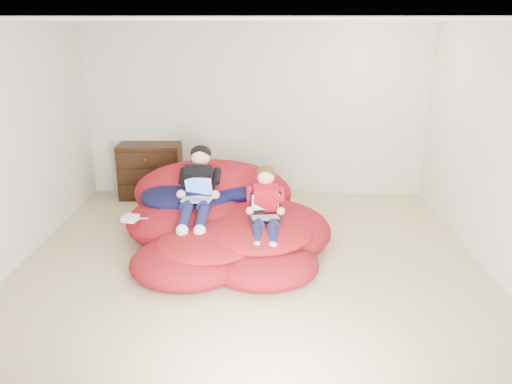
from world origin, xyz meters
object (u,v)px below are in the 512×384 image
beanbag_pile (223,223)px  laptop_white (198,193)px  dresser (151,171)px  older_boy (198,186)px  younger_boy (265,204)px  laptop_black (265,210)px

beanbag_pile → laptop_white: size_ratio=6.89×
dresser → older_boy: 1.89m
younger_boy → dresser: bearing=130.6°
beanbag_pile → laptop_black: beanbag_pile is taller
younger_boy → beanbag_pile: bearing=145.4°
older_boy → laptop_black: 0.90m
older_boy → younger_boy: 0.88m
laptop_white → laptop_black: (0.78, -0.34, -0.07)m
beanbag_pile → laptop_white: bearing=-176.8°
dresser → beanbag_pile: bearing=-53.6°
younger_boy → older_boy: bearing=152.6°
beanbag_pile → younger_boy: 0.70m
younger_boy → laptop_white: (-0.78, 0.33, 0.00)m
beanbag_pile → laptop_white: 0.47m
beanbag_pile → older_boy: bearing=167.9°
older_boy → laptop_white: older_boy is taller
younger_boy → laptop_black: size_ratio=2.37×
laptop_white → younger_boy: bearing=-22.8°
older_boy → laptop_white: bearing=-90.0°
laptop_black → younger_boy: bearing=90.0°
dresser → younger_boy: (1.72, -2.01, 0.22)m
younger_boy → laptop_white: size_ratio=2.48×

